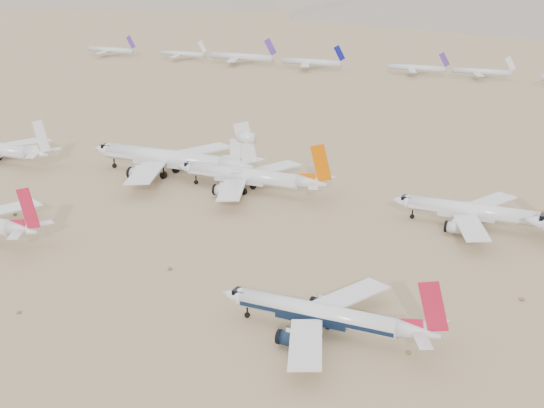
{
  "coord_description": "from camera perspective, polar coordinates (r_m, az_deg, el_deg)",
  "views": [
    {
      "loc": [
        52.27,
        -107.94,
        61.79
      ],
      "look_at": [
        -21.15,
        44.34,
        7.0
      ],
      "focal_mm": 50.0,
      "sensor_mm": 36.0,
      "label": 1
    }
  ],
  "objects": [
    {
      "name": "ground",
      "position": [
        134.91,
        -0.09,
        -9.3
      ],
      "size": [
        7000.0,
        7000.0,
        0.0
      ],
      "primitive_type": "plane",
      "color": "#9B7D5A",
      "rests_on": "ground"
    },
    {
      "name": "row2_white_trijet",
      "position": [
        226.72,
        -7.45,
        3.42
      ],
      "size": [
        53.53,
        52.31,
        18.97
      ],
      "color": "silver",
      "rests_on": "ground"
    },
    {
      "name": "desert_scrub",
      "position": [
        128.52,
        -13.01,
        -11.14
      ],
      "size": [
        233.6,
        121.67,
        0.63
      ],
      "color": "brown",
      "rests_on": "ground"
    },
    {
      "name": "row2_gold_tail",
      "position": [
        187.94,
        15.29,
        -0.59
      ],
      "size": [
        40.85,
        39.95,
        14.54
      ],
      "color": "silver",
      "rests_on": "ground"
    },
    {
      "name": "main_airliner",
      "position": [
        131.15,
        4.13,
        -8.35
      ],
      "size": [
        38.77,
        37.87,
        13.68
      ],
      "color": "silver",
      "rests_on": "ground"
    },
    {
      "name": "row2_orange_tail",
      "position": [
        209.56,
        -1.65,
        2.08
      ],
      "size": [
        44.81,
        43.83,
        15.98
      ],
      "color": "silver",
      "rests_on": "ground"
    }
  ]
}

